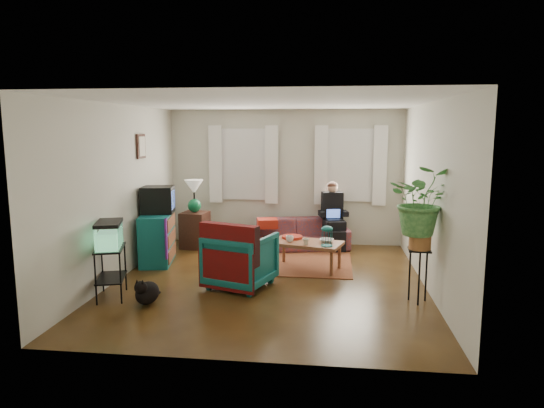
# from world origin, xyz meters

# --- Properties ---
(floor) EXTENTS (4.50, 5.00, 0.01)m
(floor) POSITION_xyz_m (0.00, 0.00, 0.00)
(floor) COLOR #4F2B14
(floor) RESTS_ON ground
(ceiling) EXTENTS (4.50, 5.00, 0.01)m
(ceiling) POSITION_xyz_m (0.00, 0.00, 2.60)
(ceiling) COLOR white
(ceiling) RESTS_ON wall_back
(wall_back) EXTENTS (4.50, 0.01, 2.60)m
(wall_back) POSITION_xyz_m (0.00, 2.50, 1.30)
(wall_back) COLOR silver
(wall_back) RESTS_ON floor
(wall_front) EXTENTS (4.50, 0.01, 2.60)m
(wall_front) POSITION_xyz_m (0.00, -2.50, 1.30)
(wall_front) COLOR silver
(wall_front) RESTS_ON floor
(wall_left) EXTENTS (0.01, 5.00, 2.60)m
(wall_left) POSITION_xyz_m (-2.25, 0.00, 1.30)
(wall_left) COLOR silver
(wall_left) RESTS_ON floor
(wall_right) EXTENTS (0.01, 5.00, 2.60)m
(wall_right) POSITION_xyz_m (2.25, 0.00, 1.30)
(wall_right) COLOR silver
(wall_right) RESTS_ON floor
(window_left) EXTENTS (1.08, 0.04, 1.38)m
(window_left) POSITION_xyz_m (-0.80, 2.48, 1.55)
(window_left) COLOR white
(window_left) RESTS_ON wall_back
(window_right) EXTENTS (1.08, 0.04, 1.38)m
(window_right) POSITION_xyz_m (1.25, 2.48, 1.55)
(window_right) COLOR white
(window_right) RESTS_ON wall_back
(curtains_left) EXTENTS (1.36, 0.06, 1.50)m
(curtains_left) POSITION_xyz_m (-0.80, 2.40, 1.55)
(curtains_left) COLOR white
(curtains_left) RESTS_ON wall_back
(curtains_right) EXTENTS (1.36, 0.06, 1.50)m
(curtains_right) POSITION_xyz_m (1.25, 2.40, 1.55)
(curtains_right) COLOR white
(curtains_right) RESTS_ON wall_back
(picture_frame) EXTENTS (0.04, 0.32, 0.40)m
(picture_frame) POSITION_xyz_m (-2.21, 0.85, 1.95)
(picture_frame) COLOR #3D2616
(picture_frame) RESTS_ON wall_left
(area_rug) EXTENTS (2.01, 1.62, 0.01)m
(area_rug) POSITION_xyz_m (0.25, 1.03, 0.01)
(area_rug) COLOR brown
(area_rug) RESTS_ON floor
(sofa) EXTENTS (2.03, 1.15, 0.75)m
(sofa) POSITION_xyz_m (0.27, 2.05, 0.37)
(sofa) COLOR brown
(sofa) RESTS_ON floor
(seated_person) EXTENTS (0.59, 0.68, 1.14)m
(seated_person) POSITION_xyz_m (0.94, 2.20, 0.57)
(seated_person) COLOR black
(seated_person) RESTS_ON sofa
(side_table) EXTENTS (0.52, 0.52, 0.68)m
(side_table) POSITION_xyz_m (-1.65, 1.90, 0.34)
(side_table) COLOR #392215
(side_table) RESTS_ON floor
(table_lamp) EXTENTS (0.39, 0.39, 0.62)m
(table_lamp) POSITION_xyz_m (-1.65, 1.90, 0.97)
(table_lamp) COLOR white
(table_lamp) RESTS_ON side_table
(dresser) EXTENTS (0.63, 1.00, 0.84)m
(dresser) POSITION_xyz_m (-1.99, 0.80, 0.42)
(dresser) COLOR #136F73
(dresser) RESTS_ON floor
(crt_tv) EXTENTS (0.59, 0.55, 0.45)m
(crt_tv) POSITION_xyz_m (-1.99, 0.89, 1.06)
(crt_tv) COLOR black
(crt_tv) RESTS_ON dresser
(aquarium_stand) EXTENTS (0.51, 0.69, 0.68)m
(aquarium_stand) POSITION_xyz_m (-2.00, -0.92, 0.34)
(aquarium_stand) COLOR black
(aquarium_stand) RESTS_ON floor
(aquarium) EXTENTS (0.46, 0.62, 0.36)m
(aquarium) POSITION_xyz_m (-2.00, -0.92, 0.86)
(aquarium) COLOR #7FD899
(aquarium) RESTS_ON aquarium_stand
(black_cat) EXTENTS (0.31, 0.45, 0.37)m
(black_cat) POSITION_xyz_m (-1.43, -1.12, 0.18)
(black_cat) COLOR black
(black_cat) RESTS_ON floor
(armchair) EXTENTS (1.04, 1.01, 0.86)m
(armchair) POSITION_xyz_m (-0.37, -0.25, 0.43)
(armchair) COLOR #115068
(armchair) RESTS_ON floor
(serape_throw) EXTENTS (0.88, 0.47, 0.71)m
(serape_throw) POSITION_xyz_m (-0.48, -0.56, 0.61)
(serape_throw) COLOR #9E0A0A
(serape_throw) RESTS_ON armchair
(coffee_table) EXTENTS (1.22, 0.88, 0.46)m
(coffee_table) POSITION_xyz_m (0.52, 0.69, 0.23)
(coffee_table) COLOR brown
(coffee_table) RESTS_ON floor
(cup_a) EXTENTS (0.15, 0.15, 0.10)m
(cup_a) POSITION_xyz_m (0.25, 0.67, 0.50)
(cup_a) COLOR white
(cup_a) RESTS_ON coffee_table
(cup_b) EXTENTS (0.12, 0.12, 0.09)m
(cup_b) POSITION_xyz_m (0.52, 0.51, 0.50)
(cup_b) COLOR beige
(cup_b) RESTS_ON coffee_table
(bowl) EXTENTS (0.27, 0.27, 0.05)m
(bowl) POSITION_xyz_m (0.84, 0.71, 0.48)
(bowl) COLOR white
(bowl) RESTS_ON coffee_table
(snack_tray) EXTENTS (0.42, 0.42, 0.04)m
(snack_tray) POSITION_xyz_m (0.27, 0.92, 0.47)
(snack_tray) COLOR #B21414
(snack_tray) RESTS_ON coffee_table
(birdcage) EXTENTS (0.22, 0.22, 0.32)m
(birdcage) POSITION_xyz_m (0.84, 0.44, 0.61)
(birdcage) COLOR #115B6B
(birdcage) RESTS_ON coffee_table
(plant_stand) EXTENTS (0.33, 0.33, 0.71)m
(plant_stand) POSITION_xyz_m (2.03, -0.62, 0.36)
(plant_stand) COLOR black
(plant_stand) RESTS_ON floor
(potted_plant) EXTENTS (0.87, 0.77, 0.90)m
(potted_plant) POSITION_xyz_m (2.03, -0.62, 1.20)
(potted_plant) COLOR #599947
(potted_plant) RESTS_ON plant_stand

